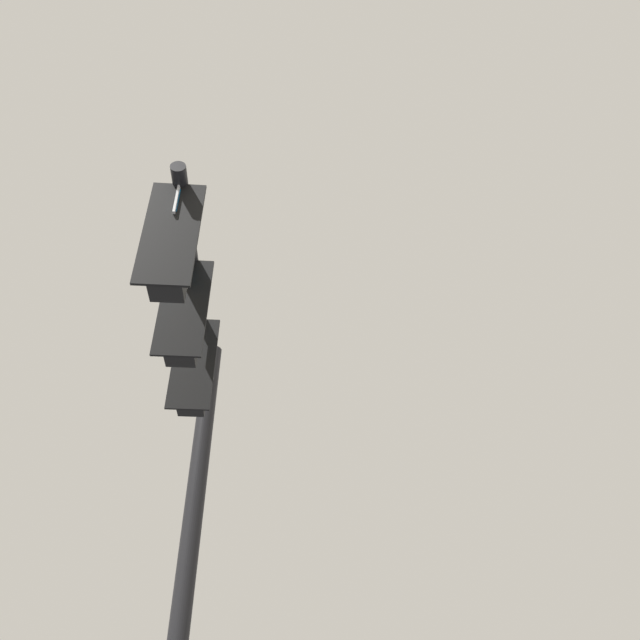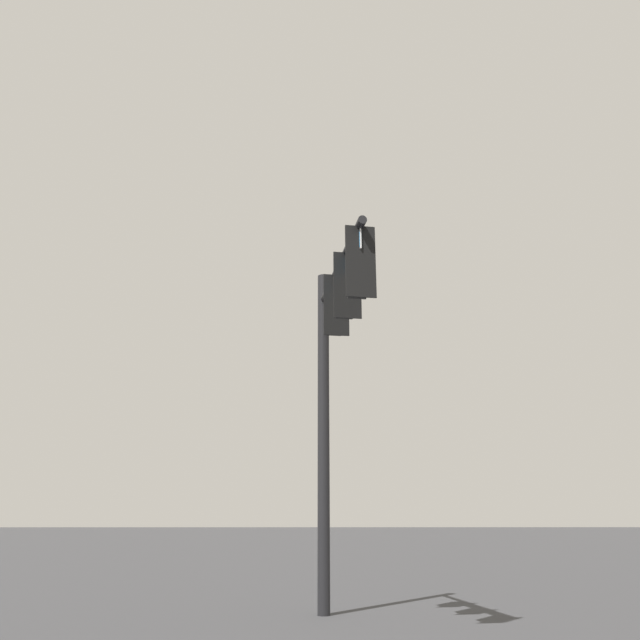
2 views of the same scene
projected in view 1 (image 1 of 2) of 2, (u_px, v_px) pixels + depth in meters
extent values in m
cylinder|color=black|center=(183.00, 599.00, 7.53)|extent=(0.26, 0.26, 7.24)
cylinder|color=black|center=(197.00, 298.00, 7.68)|extent=(4.09, 0.71, 0.15)
cube|color=black|center=(194.00, 362.00, 7.62)|extent=(0.10, 0.52, 1.30)
cube|color=black|center=(195.00, 370.00, 7.77)|extent=(0.40, 0.37, 1.10)
cylinder|color=black|center=(201.00, 331.00, 8.13)|extent=(0.04, 0.04, 0.12)
cylinder|color=#340503|center=(200.00, 357.00, 8.13)|extent=(0.06, 0.22, 0.22)
cylinder|color=yellow|center=(197.00, 379.00, 7.93)|extent=(0.06, 0.22, 0.22)
cylinder|color=black|center=(193.00, 402.00, 7.74)|extent=(0.06, 0.22, 0.22)
cube|color=black|center=(184.00, 306.00, 6.71)|extent=(0.10, 0.52, 1.30)
cube|color=black|center=(186.00, 316.00, 6.87)|extent=(0.40, 0.37, 1.10)
cylinder|color=black|center=(192.00, 274.00, 7.23)|extent=(0.04, 0.04, 0.12)
cylinder|color=#340503|center=(191.00, 304.00, 7.22)|extent=(0.06, 0.22, 0.22)
cylinder|color=yellow|center=(188.00, 327.00, 7.03)|extent=(0.06, 0.22, 0.22)
cylinder|color=black|center=(184.00, 351.00, 6.83)|extent=(0.06, 0.22, 0.22)
cube|color=black|center=(171.00, 232.00, 5.81)|extent=(0.10, 0.52, 1.30)
cube|color=black|center=(173.00, 246.00, 5.96)|extent=(0.40, 0.37, 1.10)
cylinder|color=black|center=(182.00, 202.00, 6.32)|extent=(0.04, 0.04, 0.12)
cylinder|color=#340503|center=(180.00, 236.00, 6.32)|extent=(0.06, 0.22, 0.22)
cylinder|color=yellow|center=(176.00, 260.00, 6.12)|extent=(0.06, 0.22, 0.22)
cylinder|color=black|center=(171.00, 286.00, 5.92)|extent=(0.06, 0.22, 0.22)
cube|color=#0A4C7F|center=(188.00, 271.00, 6.88)|extent=(2.08, 0.32, 0.32)
cube|color=white|center=(188.00, 271.00, 6.88)|extent=(2.14, 0.32, 0.38)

